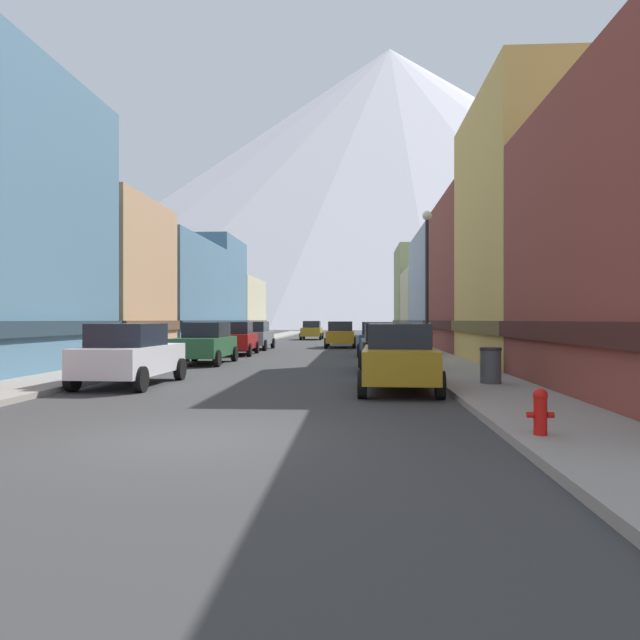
% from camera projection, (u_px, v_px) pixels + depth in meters
% --- Properties ---
extents(ground_plane, '(400.00, 400.00, 0.00)m').
position_uv_depth(ground_plane, '(186.00, 439.00, 9.64)').
color(ground_plane, '#373737').
extents(sidewalk_left, '(2.50, 100.00, 0.15)m').
position_uv_depth(sidewalk_left, '(235.00, 344.00, 44.95)').
color(sidewalk_left, gray).
rests_on(sidewalk_left, ground).
extents(sidewalk_right, '(2.50, 100.00, 0.15)m').
position_uv_depth(sidewalk_right, '(406.00, 345.00, 44.20)').
color(sidewalk_right, gray).
rests_on(sidewalk_right, ground).
extents(storefront_left_2, '(9.82, 8.07, 7.92)m').
position_uv_depth(storefront_left_2, '(62.00, 282.00, 31.04)').
color(storefront_left_2, tan).
rests_on(storefront_left_2, ground).
extents(storefront_left_3, '(6.38, 12.78, 7.41)m').
position_uv_depth(storefront_left_3, '(163.00, 295.00, 41.90)').
color(storefront_left_3, slate).
rests_on(storefront_left_3, ground).
extents(storefront_left_4, '(7.10, 8.78, 8.85)m').
position_uv_depth(storefront_left_4, '(199.00, 292.00, 52.71)').
color(storefront_left_4, slate).
rests_on(storefront_left_4, ground).
extents(storefront_left_5, '(7.86, 11.66, 6.15)m').
position_uv_depth(storefront_left_5, '(221.00, 309.00, 63.17)').
color(storefront_left_5, beige).
rests_on(storefront_left_5, ground).
extents(storefront_right_1, '(6.65, 10.18, 10.91)m').
position_uv_depth(storefront_right_1, '(553.00, 237.00, 24.95)').
color(storefront_right_1, '#D8B259').
rests_on(storefront_right_1, ground).
extents(storefront_right_2, '(8.95, 12.62, 8.87)m').
position_uv_depth(storefront_right_2, '(510.00, 280.00, 36.36)').
color(storefront_right_2, brown).
rests_on(storefront_right_2, ground).
extents(storefront_right_3, '(6.98, 13.17, 8.84)m').
position_uv_depth(storefront_right_3, '(457.00, 290.00, 49.46)').
color(storefront_right_3, '#99A5B2').
rests_on(storefront_right_3, ground).
extents(storefront_right_4, '(10.11, 11.17, 6.90)m').
position_uv_depth(storefront_right_4, '(453.00, 306.00, 61.86)').
color(storefront_right_4, beige).
rests_on(storefront_right_4, ground).
extents(storefront_right_5, '(9.70, 10.73, 10.60)m').
position_uv_depth(storefront_right_5, '(436.00, 293.00, 73.36)').
color(storefront_right_5, '#8C9966').
rests_on(storefront_right_5, ground).
extents(car_left_0, '(2.14, 4.44, 1.78)m').
position_uv_depth(car_left_0, '(130.00, 354.00, 17.54)').
color(car_left_0, silver).
rests_on(car_left_0, ground).
extents(car_left_1, '(2.10, 4.42, 1.78)m').
position_uv_depth(car_left_1, '(206.00, 343.00, 26.29)').
color(car_left_1, '#265933').
rests_on(car_left_1, ground).
extents(car_left_2, '(2.24, 4.48, 1.78)m').
position_uv_depth(car_left_2, '(236.00, 338.00, 32.90)').
color(car_left_2, '#9E1111').
rests_on(car_left_2, ground).
extents(car_left_3, '(2.12, 4.43, 1.78)m').
position_uv_depth(car_left_3, '(254.00, 335.00, 38.89)').
color(car_left_3, slate).
rests_on(car_left_3, ground).
extents(car_right_0, '(2.20, 4.46, 1.78)m').
position_uv_depth(car_right_0, '(399.00, 357.00, 16.26)').
color(car_right_0, '#B28419').
rests_on(car_right_0, ground).
extents(car_right_1, '(2.11, 4.42, 1.78)m').
position_uv_depth(car_right_1, '(387.00, 347.00, 22.44)').
color(car_right_1, black).
rests_on(car_right_1, ground).
extents(car_right_2, '(2.18, 4.45, 1.78)m').
position_uv_depth(car_right_2, '(378.00, 339.00, 31.92)').
color(car_right_2, '#19478C').
rests_on(car_right_2, ground).
extents(car_driving_0, '(2.06, 4.40, 1.78)m').
position_uv_depth(car_driving_0, '(312.00, 330.00, 58.78)').
color(car_driving_0, '#B28419').
rests_on(car_driving_0, ground).
extents(car_driving_1, '(2.06, 4.40, 1.78)m').
position_uv_depth(car_driving_1, '(341.00, 334.00, 41.71)').
color(car_driving_1, '#B28419').
rests_on(car_driving_1, ground).
extents(fire_hydrant_near, '(0.40, 0.22, 0.70)m').
position_uv_depth(fire_hydrant_near, '(540.00, 410.00, 9.21)').
color(fire_hydrant_near, red).
rests_on(fire_hydrant_near, sidewalk_right).
extents(trash_bin_right, '(0.59, 0.59, 0.98)m').
position_uv_depth(trash_bin_right, '(491.00, 365.00, 16.73)').
color(trash_bin_right, '#4C5156').
rests_on(trash_bin_right, sidewalk_right).
extents(potted_plant_0, '(0.49, 0.49, 0.75)m').
position_uv_depth(potted_plant_0, '(490.00, 362.00, 19.77)').
color(potted_plant_0, gray).
rests_on(potted_plant_0, sidewalk_right).
extents(pedestrian_0, '(0.36, 0.36, 1.60)m').
position_uv_depth(pedestrian_0, '(429.00, 340.00, 30.16)').
color(pedestrian_0, maroon).
rests_on(pedestrian_0, sidewalk_right).
extents(pedestrian_1, '(0.36, 0.36, 1.56)m').
position_uv_depth(pedestrian_1, '(198.00, 338.00, 34.44)').
color(pedestrian_1, brown).
rests_on(pedestrian_1, sidewalk_left).
extents(streetlamp_right, '(0.36, 0.36, 5.86)m').
position_uv_depth(streetlamp_right, '(427.00, 264.00, 23.13)').
color(streetlamp_right, black).
rests_on(streetlamp_right, sidewalk_right).
extents(mountain_backdrop, '(317.73, 317.73, 120.80)m').
position_uv_depth(mountain_backdrop, '(390.00, 187.00, 268.13)').
color(mountain_backdrop, silver).
rests_on(mountain_backdrop, ground).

